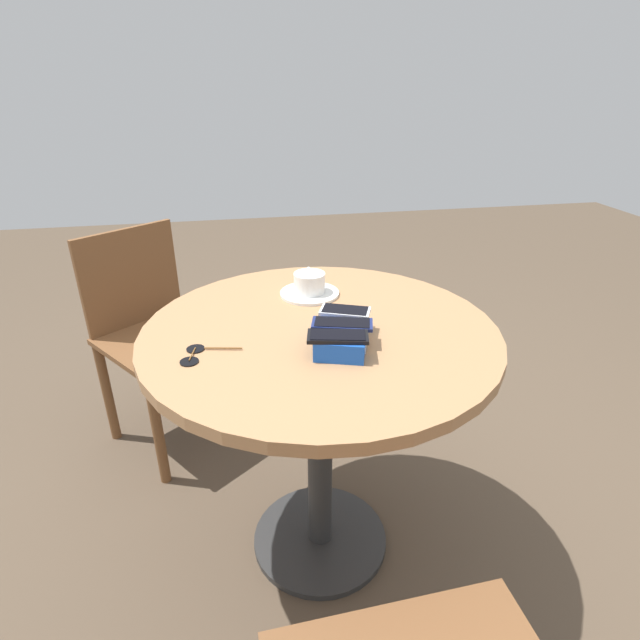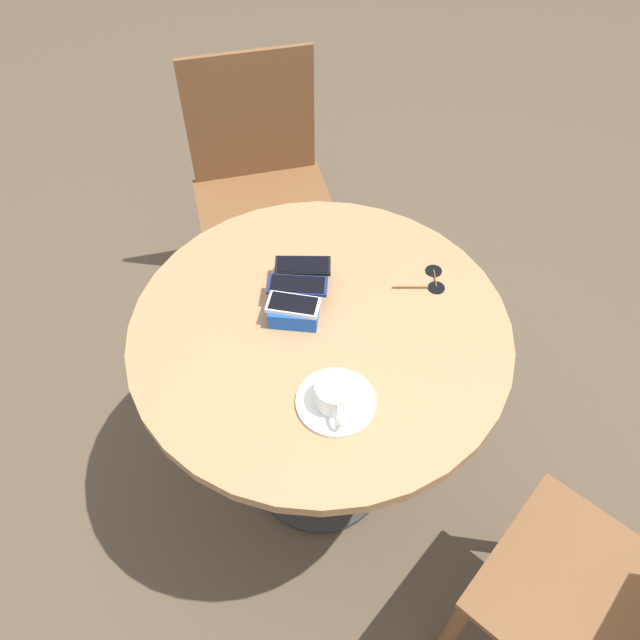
{
  "view_description": "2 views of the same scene",
  "coord_description": "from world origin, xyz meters",
  "px_view_note": "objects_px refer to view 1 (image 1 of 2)",
  "views": [
    {
      "loc": [
        -1.07,
        0.2,
        1.29
      ],
      "look_at": [
        0.0,
        0.0,
        0.76
      ],
      "focal_mm": 28.0,
      "sensor_mm": 36.0,
      "label": 1
    },
    {
      "loc": [
        0.88,
        -0.18,
        1.84
      ],
      "look_at": [
        0.0,
        0.0,
        0.76
      ],
      "focal_mm": 35.0,
      "sensor_mm": 36.0,
      "label": 2
    }
  ],
  "objects_px": {
    "phone_black": "(338,336)",
    "phone_white": "(345,312)",
    "coffee_cup": "(309,282)",
    "chair_near_window": "(157,335)",
    "saucer": "(310,293)",
    "round_table": "(320,374)",
    "phone_box": "(342,334)",
    "sunglasses": "(196,354)",
    "phone_navy": "(342,324)"
  },
  "relations": [
    {
      "from": "phone_black",
      "to": "phone_white",
      "type": "bearing_deg",
      "value": -20.47
    },
    {
      "from": "coffee_cup",
      "to": "chair_near_window",
      "type": "relative_size",
      "value": 0.15
    },
    {
      "from": "saucer",
      "to": "chair_near_window",
      "type": "relative_size",
      "value": 0.21
    },
    {
      "from": "round_table",
      "to": "phone_box",
      "type": "bearing_deg",
      "value": -158.23
    },
    {
      "from": "phone_white",
      "to": "chair_near_window",
      "type": "bearing_deg",
      "value": 38.81
    },
    {
      "from": "round_table",
      "to": "chair_near_window",
      "type": "height_order",
      "value": "chair_near_window"
    },
    {
      "from": "phone_white",
      "to": "chair_near_window",
      "type": "height_order",
      "value": "chair_near_window"
    },
    {
      "from": "phone_white",
      "to": "saucer",
      "type": "relative_size",
      "value": 0.79
    },
    {
      "from": "coffee_cup",
      "to": "sunglasses",
      "type": "relative_size",
      "value": 0.89
    },
    {
      "from": "saucer",
      "to": "chair_near_window",
      "type": "xyz_separation_m",
      "value": [
        0.44,
        0.5,
        -0.31
      ]
    },
    {
      "from": "phone_black",
      "to": "phone_box",
      "type": "bearing_deg",
      "value": -22.43
    },
    {
      "from": "phone_black",
      "to": "chair_near_window",
      "type": "bearing_deg",
      "value": 32.26
    },
    {
      "from": "coffee_cup",
      "to": "chair_near_window",
      "type": "bearing_deg",
      "value": 48.76
    },
    {
      "from": "sunglasses",
      "to": "chair_near_window",
      "type": "distance_m",
      "value": 0.82
    },
    {
      "from": "phone_black",
      "to": "phone_navy",
      "type": "relative_size",
      "value": 0.95
    },
    {
      "from": "phone_black",
      "to": "coffee_cup",
      "type": "distance_m",
      "value": 0.36
    },
    {
      "from": "round_table",
      "to": "coffee_cup",
      "type": "relative_size",
      "value": 7.26
    },
    {
      "from": "phone_box",
      "to": "phone_navy",
      "type": "height_order",
      "value": "phone_navy"
    },
    {
      "from": "round_table",
      "to": "chair_near_window",
      "type": "relative_size",
      "value": 1.08
    },
    {
      "from": "phone_navy",
      "to": "phone_white",
      "type": "xyz_separation_m",
      "value": [
        0.06,
        -0.02,
        0.0
      ]
    },
    {
      "from": "phone_white",
      "to": "saucer",
      "type": "bearing_deg",
      "value": 10.85
    },
    {
      "from": "round_table",
      "to": "phone_navy",
      "type": "bearing_deg",
      "value": -158.69
    },
    {
      "from": "phone_white",
      "to": "coffee_cup",
      "type": "xyz_separation_m",
      "value": [
        0.24,
        0.05,
        -0.01
      ]
    },
    {
      "from": "saucer",
      "to": "phone_white",
      "type": "bearing_deg",
      "value": -169.15
    },
    {
      "from": "saucer",
      "to": "chair_near_window",
      "type": "bearing_deg",
      "value": 48.55
    },
    {
      "from": "sunglasses",
      "to": "chair_near_window",
      "type": "xyz_separation_m",
      "value": [
        0.73,
        0.2,
        -0.31
      ]
    },
    {
      "from": "phone_white",
      "to": "phone_box",
      "type": "bearing_deg",
      "value": 161.54
    },
    {
      "from": "phone_white",
      "to": "chair_near_window",
      "type": "relative_size",
      "value": 0.16
    },
    {
      "from": "phone_black",
      "to": "chair_near_window",
      "type": "distance_m",
      "value": 1.01
    },
    {
      "from": "phone_black",
      "to": "chair_near_window",
      "type": "height_order",
      "value": "chair_near_window"
    },
    {
      "from": "sunglasses",
      "to": "phone_box",
      "type": "bearing_deg",
      "value": -90.99
    },
    {
      "from": "saucer",
      "to": "sunglasses",
      "type": "height_order",
      "value": "saucer"
    },
    {
      "from": "chair_near_window",
      "to": "round_table",
      "type": "bearing_deg",
      "value": -142.89
    },
    {
      "from": "phone_navy",
      "to": "phone_black",
      "type": "bearing_deg",
      "value": 158.37
    },
    {
      "from": "coffee_cup",
      "to": "sunglasses",
      "type": "xyz_separation_m",
      "value": [
        -0.29,
        0.3,
        -0.04
      ]
    },
    {
      "from": "phone_navy",
      "to": "chair_near_window",
      "type": "xyz_separation_m",
      "value": [
        0.74,
        0.53,
        -0.36
      ]
    },
    {
      "from": "round_table",
      "to": "phone_white",
      "type": "bearing_deg",
      "value": -118.44
    },
    {
      "from": "saucer",
      "to": "coffee_cup",
      "type": "xyz_separation_m",
      "value": [
        0.0,
        -0.0,
        0.03
      ]
    },
    {
      "from": "round_table",
      "to": "chair_near_window",
      "type": "bearing_deg",
      "value": 37.11
    },
    {
      "from": "saucer",
      "to": "round_table",
      "type": "bearing_deg",
      "value": 177.41
    },
    {
      "from": "round_table",
      "to": "sunglasses",
      "type": "bearing_deg",
      "value": 105.71
    },
    {
      "from": "phone_navy",
      "to": "chair_near_window",
      "type": "relative_size",
      "value": 0.18
    },
    {
      "from": "phone_navy",
      "to": "saucer",
      "type": "height_order",
      "value": "phone_navy"
    },
    {
      "from": "phone_box",
      "to": "sunglasses",
      "type": "height_order",
      "value": "phone_box"
    },
    {
      "from": "phone_navy",
      "to": "saucer",
      "type": "relative_size",
      "value": 0.89
    },
    {
      "from": "saucer",
      "to": "sunglasses",
      "type": "distance_m",
      "value": 0.42
    },
    {
      "from": "phone_navy",
      "to": "sunglasses",
      "type": "bearing_deg",
      "value": 89.03
    },
    {
      "from": "round_table",
      "to": "saucer",
      "type": "xyz_separation_m",
      "value": [
        0.21,
        -0.01,
        0.14
      ]
    },
    {
      "from": "phone_white",
      "to": "phone_navy",
      "type": "bearing_deg",
      "value": 160.72
    },
    {
      "from": "saucer",
      "to": "phone_black",
      "type": "bearing_deg",
      "value": -179.72
    }
  ]
}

